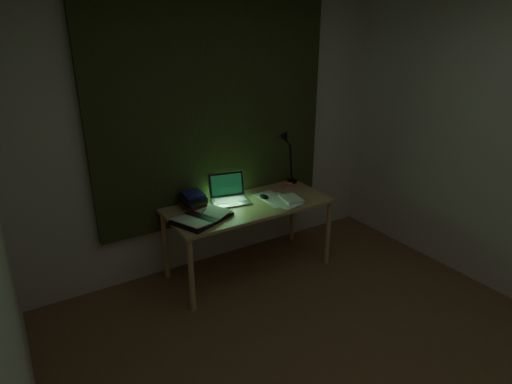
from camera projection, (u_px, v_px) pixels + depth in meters
wall_back at (214, 132)px, 3.81m from camera, size 3.50×0.00×2.50m
wall_left at (4, 321)px, 1.37m from camera, size 0.00×4.00×2.50m
curtain at (215, 110)px, 3.70m from camera, size 2.20×0.06×2.00m
desk at (249, 238)px, 3.88m from camera, size 1.46×0.64×0.67m
laptop at (231, 190)px, 3.75m from camera, size 0.40×0.43×0.24m
open_textbook at (202, 217)px, 3.46m from camera, size 0.54×0.47×0.04m
book_stack at (193, 200)px, 3.66m from camera, size 0.20×0.23×0.14m
loose_papers at (285, 199)px, 3.84m from camera, size 0.41×0.43×0.02m
mouse at (264, 197)px, 3.87m from camera, size 0.08×0.11×0.04m
sticky_yellow at (288, 182)px, 4.26m from camera, size 0.08×0.08×0.02m
sticky_pink at (287, 186)px, 4.15m from camera, size 0.10×0.10×0.02m
desk_lamp at (293, 155)px, 4.18m from camera, size 0.41×0.34×0.56m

